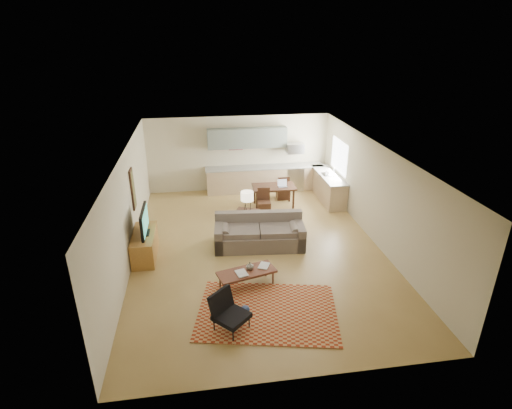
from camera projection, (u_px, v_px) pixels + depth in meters
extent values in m
plane|color=olive|center=(258.00, 248.00, 10.82)|extent=(9.00, 9.00, 0.00)
plane|color=white|center=(258.00, 151.00, 9.74)|extent=(9.00, 9.00, 0.00)
plane|color=beige|center=(239.00, 154.00, 14.36)|extent=(6.50, 0.00, 6.50)
plane|color=beige|center=(302.00, 314.00, 6.20)|extent=(6.50, 0.00, 6.50)
plane|color=beige|center=(128.00, 210.00, 9.83)|extent=(0.00, 9.00, 9.00)
plane|color=beige|center=(377.00, 195.00, 10.72)|extent=(0.00, 9.00, 9.00)
cube|color=#A5A8AD|center=(294.00, 177.00, 14.70)|extent=(0.62, 0.62, 0.90)
cube|color=#A5A8AD|center=(295.00, 148.00, 14.28)|extent=(0.62, 0.40, 0.35)
cube|color=slate|center=(247.00, 138.00, 14.01)|extent=(2.80, 0.34, 0.70)
cube|color=white|center=(339.00, 156.00, 13.36)|extent=(0.02, 1.40, 1.05)
cube|color=maroon|center=(267.00, 311.00, 8.34)|extent=(3.21, 2.53, 0.02)
imported|color=maroon|center=(237.00, 274.00, 8.89)|extent=(0.39, 0.43, 0.03)
imported|color=navy|center=(259.00, 265.00, 9.26)|extent=(0.46, 0.48, 0.02)
imported|color=black|center=(250.00, 266.00, 9.09)|extent=(0.25, 0.25, 0.18)
imported|color=beige|center=(327.00, 172.00, 13.50)|extent=(0.12, 0.12, 0.19)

